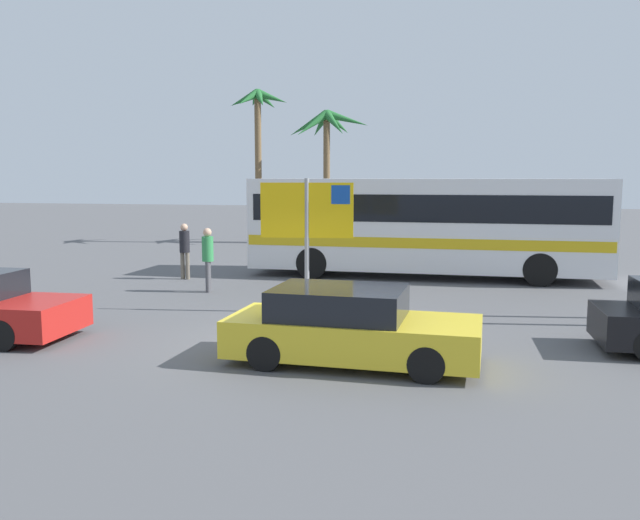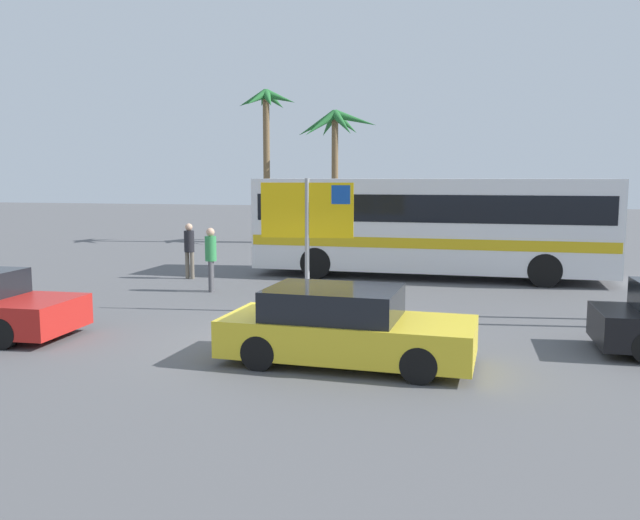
{
  "view_description": "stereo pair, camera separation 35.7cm",
  "coord_description": "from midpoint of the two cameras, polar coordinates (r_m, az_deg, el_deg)",
  "views": [
    {
      "loc": [
        3.22,
        -12.3,
        3.23
      ],
      "look_at": [
        -0.15,
        2.64,
        1.3
      ],
      "focal_mm": 37.05,
      "sensor_mm": 36.0,
      "label": 1
    },
    {
      "loc": [
        3.56,
        -12.22,
        3.23
      ],
      "look_at": [
        -0.15,
        2.64,
        1.3
      ],
      "focal_mm": 37.05,
      "sensor_mm": 36.0,
      "label": 2
    }
  ],
  "objects": [
    {
      "name": "ground",
      "position": [
        13.12,
        -2.68,
        -7.07
      ],
      "size": [
        120.0,
        120.0,
        0.0
      ],
      "primitive_type": "plane",
      "color": "#565659"
    },
    {
      "name": "palm_tree_inland",
      "position": [
        32.65,
        -5.7,
        11.89
      ],
      "size": [
        2.95,
        2.86,
        7.43
      ],
      "color": "brown",
      "rests_on": "ground"
    },
    {
      "name": "ferry_sign",
      "position": [
        15.59,
        -1.63,
        3.86
      ],
      "size": [
        2.19,
        0.34,
        3.2
      ],
      "rotation": [
        0.0,
        0.0,
        0.13
      ],
      "color": "gray",
      "rests_on": "ground"
    },
    {
      "name": "pedestrian_crossing_lot",
      "position": [
        21.34,
        -12.08,
        1.16
      ],
      "size": [
        0.32,
        0.32,
        1.77
      ],
      "rotation": [
        0.0,
        0.0,
        1.45
      ],
      "color": "#706656",
      "rests_on": "ground"
    },
    {
      "name": "palm_tree_seaside",
      "position": [
        32.57,
        0.27,
        10.71
      ],
      "size": [
        4.01,
        3.6,
        6.47
      ],
      "color": "brown",
      "rests_on": "ground"
    },
    {
      "name": "bus_front_coach",
      "position": [
        21.61,
        8.59,
        3.27
      ],
      "size": [
        11.21,
        2.69,
        3.17
      ],
      "color": "white",
      "rests_on": "ground"
    },
    {
      "name": "pedestrian_near_sign",
      "position": [
        18.81,
        -10.21,
        0.5
      ],
      "size": [
        0.32,
        0.32,
        1.81
      ],
      "rotation": [
        0.0,
        0.0,
        0.24
      ],
      "color": "#4C4C51",
      "rests_on": "ground"
    },
    {
      "name": "car_yellow",
      "position": [
        11.53,
        1.67,
        -5.82
      ],
      "size": [
        4.39,
        1.95,
        1.32
      ],
      "rotation": [
        0.0,
        0.0,
        -0.03
      ],
      "color": "yellow",
      "rests_on": "ground"
    }
  ]
}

